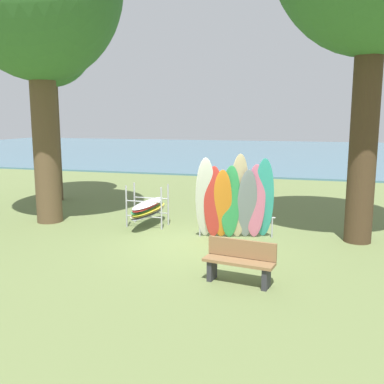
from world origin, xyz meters
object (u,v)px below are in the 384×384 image
board_storage_rack (148,208)px  park_bench (240,261)px  leaning_board_pile (235,201)px  tree_mid_behind (49,35)px

board_storage_rack → park_bench: size_ratio=1.47×
board_storage_rack → park_bench: bearing=-48.0°
leaning_board_pile → park_bench: size_ratio=1.61×
board_storage_rack → tree_mid_behind: bearing=149.7°
tree_mid_behind → park_bench: bearing=-38.5°
leaning_board_pile → park_bench: 3.20m
tree_mid_behind → leaning_board_pile: tree_mid_behind is taller
leaning_board_pile → board_storage_rack: 2.89m
leaning_board_pile → board_storage_rack: size_ratio=1.09×
leaning_board_pile → park_bench: bearing=-77.5°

